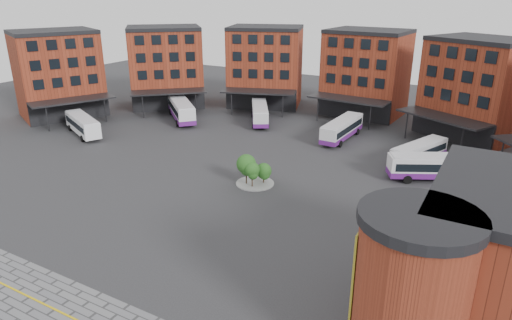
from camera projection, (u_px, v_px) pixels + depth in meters
The scene contains 10 objects.
ground at pixel (175, 224), 43.67m from camera, with size 160.00×160.00×0.00m, color #28282B.
yellow_line at pixel (68, 316), 31.34m from camera, with size 26.00×0.15×0.02m, color gold.
main_building at pixel (298, 79), 74.44m from camera, with size 94.14×42.48×14.60m.
tree_island at pixel (253, 169), 51.57m from camera, with size 4.40×4.40×3.62m.
bus_a at pixel (83, 124), 69.42m from camera, with size 10.43×6.54×2.94m.
bus_b at pixel (181, 109), 77.22m from camera, with size 10.74×10.12×3.38m.
bus_c at pixel (260, 113), 75.94m from camera, with size 7.61×10.42×3.01m.
bus_d at pixel (342, 129), 67.34m from camera, with size 3.08×10.87×3.03m.
bus_e at pixel (419, 152), 58.15m from camera, with size 5.64×9.93×2.75m.
bus_f at pixel (436, 167), 53.04m from camera, with size 10.81×7.26×3.07m.
Camera 1 is at (25.79, -29.84, 21.18)m, focal length 32.00 mm.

